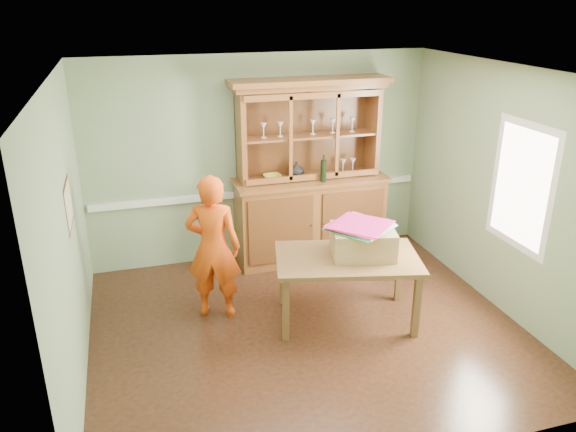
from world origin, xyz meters
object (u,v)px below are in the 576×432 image
object	(u,v)px
china_hutch	(309,198)
dining_table	(347,264)
cardboard_box	(363,242)
person	(213,247)

from	to	relation	value
china_hutch	dining_table	bearing A→B (deg)	-94.34
china_hutch	dining_table	xyz separation A→B (m)	(-0.13, -1.66, -0.17)
china_hutch	cardboard_box	size ratio (longest dim) A/B	3.70
dining_table	person	world-z (taller)	person
china_hutch	dining_table	size ratio (longest dim) A/B	1.42
person	china_hutch	bearing A→B (deg)	-121.93
dining_table	cardboard_box	size ratio (longest dim) A/B	2.60
dining_table	cardboard_box	world-z (taller)	cardboard_box
cardboard_box	person	bearing A→B (deg)	161.70
cardboard_box	person	world-z (taller)	person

